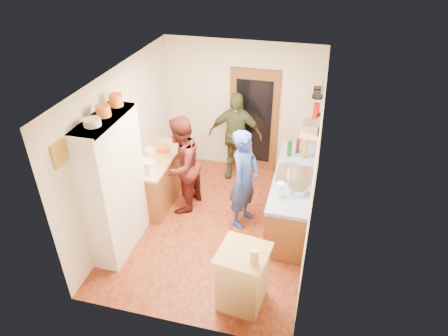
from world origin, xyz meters
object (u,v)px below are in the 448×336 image
at_px(right_counter_base, 291,198).
at_px(person_left, 184,164).
at_px(person_back, 236,136).
at_px(person_hob, 245,180).
at_px(hutch_body, 114,186).
at_px(island_base, 242,279).

xyz_separation_m(right_counter_base, person_left, (-1.85, -0.13, 0.46)).
distance_m(right_counter_base, person_back, 1.70).
bearing_deg(person_hob, right_counter_base, -50.35).
bearing_deg(person_back, person_hob, -75.40).
distance_m(person_hob, person_left, 1.13).
bearing_deg(hutch_body, person_back, 61.86).
height_order(person_left, person_back, person_back).
height_order(right_counter_base, person_hob, person_hob).
distance_m(hutch_body, person_left, 1.36).
distance_m(island_base, person_left, 2.36).
bearing_deg(hutch_body, person_left, 60.94).
bearing_deg(person_back, right_counter_base, -45.92).
xyz_separation_m(right_counter_base, person_back, (-1.22, 1.09, 0.46)).
height_order(island_base, person_left, person_left).
height_order(person_hob, person_left, person_left).
distance_m(hutch_body, person_hob, 2.02).
distance_m(right_counter_base, person_hob, 0.92).
relative_size(person_left, person_back, 0.99).
relative_size(hutch_body, person_back, 1.25).
relative_size(island_base, person_hob, 0.50).
relative_size(hutch_body, person_hob, 1.28).
distance_m(right_counter_base, island_base, 2.01).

